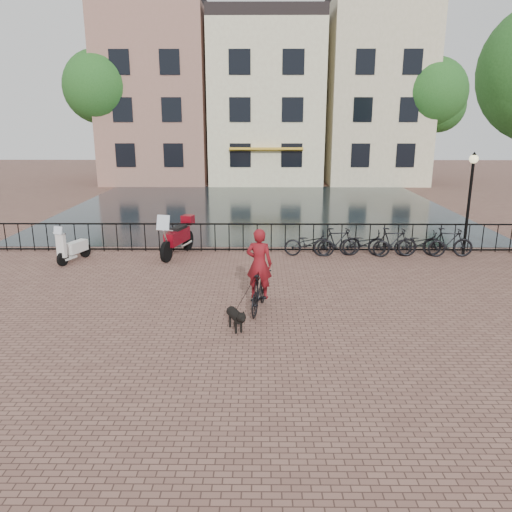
{
  "coord_description": "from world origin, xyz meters",
  "views": [
    {
      "loc": [
        0.1,
        -9.26,
        4.56
      ],
      "look_at": [
        0.0,
        3.0,
        1.2
      ],
      "focal_mm": 35.0,
      "sensor_mm": 36.0,
      "label": 1
    }
  ],
  "objects_px": {
    "lamp_post": "(471,187)",
    "motorcycle": "(177,232)",
    "cyclist": "(259,275)",
    "scooter": "(73,242)",
    "dog": "(235,318)"
  },
  "relations": [
    {
      "from": "cyclist",
      "to": "motorcycle",
      "type": "distance_m",
      "value": 5.88
    },
    {
      "from": "lamp_post",
      "to": "cyclist",
      "type": "xyz_separation_m",
      "value": [
        -7.12,
        -5.31,
        -1.46
      ]
    },
    {
      "from": "dog",
      "to": "scooter",
      "type": "relative_size",
      "value": 0.58
    },
    {
      "from": "lamp_post",
      "to": "dog",
      "type": "height_order",
      "value": "lamp_post"
    },
    {
      "from": "cyclist",
      "to": "motorcycle",
      "type": "height_order",
      "value": "cyclist"
    },
    {
      "from": "cyclist",
      "to": "dog",
      "type": "relative_size",
      "value": 2.78
    },
    {
      "from": "cyclist",
      "to": "motorcycle",
      "type": "bearing_deg",
      "value": -49.9
    },
    {
      "from": "dog",
      "to": "motorcycle",
      "type": "height_order",
      "value": "motorcycle"
    },
    {
      "from": "cyclist",
      "to": "scooter",
      "type": "height_order",
      "value": "cyclist"
    },
    {
      "from": "lamp_post",
      "to": "motorcycle",
      "type": "height_order",
      "value": "lamp_post"
    },
    {
      "from": "cyclist",
      "to": "motorcycle",
      "type": "relative_size",
      "value": 1.03
    },
    {
      "from": "motorcycle",
      "to": "lamp_post",
      "type": "bearing_deg",
      "value": 16.83
    },
    {
      "from": "lamp_post",
      "to": "dog",
      "type": "xyz_separation_m",
      "value": [
        -7.64,
        -6.5,
        -2.1
      ]
    },
    {
      "from": "cyclist",
      "to": "dog",
      "type": "distance_m",
      "value": 1.45
    },
    {
      "from": "motorcycle",
      "to": "scooter",
      "type": "relative_size",
      "value": 1.57
    }
  ]
}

